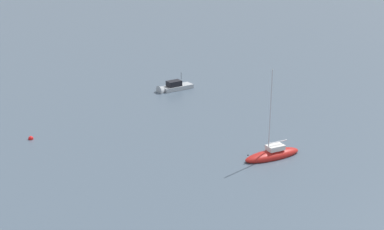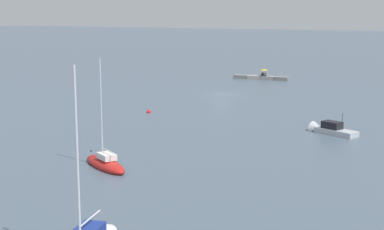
{
  "view_description": "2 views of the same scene",
  "coord_description": "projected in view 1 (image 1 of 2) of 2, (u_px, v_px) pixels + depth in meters",
  "views": [
    {
      "loc": [
        36.93,
        56.27,
        19.93
      ],
      "look_at": [
        -5.03,
        31.83,
        2.83
      ],
      "focal_mm": 49.05,
      "sensor_mm": 36.0,
      "label": 1
    },
    {
      "loc": [
        -29.39,
        78.13,
        12.31
      ],
      "look_at": [
        -7.74,
        28.42,
        2.34
      ],
      "focal_mm": 54.78,
      "sensor_mm": 36.0,
      "label": 2
    }
  ],
  "objects": [
    {
      "name": "motorboat_grey_near",
      "position": [
        172.0,
        88.0,
        69.24
      ],
      "size": [
        5.16,
        3.53,
        2.8
      ],
      "rotation": [
        0.0,
        0.0,
        4.27
      ],
      "color": "#ADB2B7",
      "rests_on": "ground_plane"
    },
    {
      "name": "mooring_buoy_near",
      "position": [
        31.0,
        138.0,
        52.98
      ],
      "size": [
        0.51,
        0.51,
        0.51
      ],
      "color": "red",
      "rests_on": "ground_plane"
    },
    {
      "name": "sailboat_red_near",
      "position": [
        272.0,
        154.0,
        48.71
      ],
      "size": [
        5.82,
        4.58,
        8.79
      ],
      "rotation": [
        0.0,
        0.0,
        4.14
      ],
      "color": "red",
      "rests_on": "ground_plane"
    }
  ]
}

